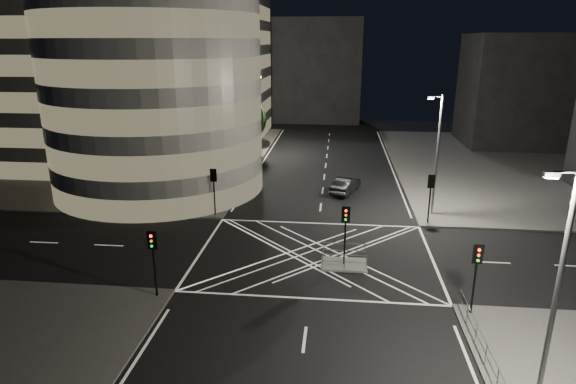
# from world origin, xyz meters

# --- Properties ---
(ground) EXTENTS (120.00, 120.00, 0.00)m
(ground) POSITION_xyz_m (0.00, 0.00, 0.00)
(ground) COLOR black
(ground) RESTS_ON ground
(sidewalk_far_left) EXTENTS (42.00, 42.00, 0.15)m
(sidewalk_far_left) POSITION_xyz_m (-29.00, 27.00, 0.07)
(sidewalk_far_left) COLOR #4A4846
(sidewalk_far_left) RESTS_ON ground
(sidewalk_far_right) EXTENTS (42.00, 42.00, 0.15)m
(sidewalk_far_right) POSITION_xyz_m (29.00, 27.00, 0.07)
(sidewalk_far_right) COLOR #4A4846
(sidewalk_far_right) RESTS_ON ground
(central_island) EXTENTS (3.00, 2.00, 0.15)m
(central_island) POSITION_xyz_m (2.00, -1.50, 0.07)
(central_island) COLOR slate
(central_island) RESTS_ON ground
(office_tower_curved) EXTENTS (30.00, 29.00, 27.20)m
(office_tower_curved) POSITION_xyz_m (-20.74, 18.74, 12.65)
(office_tower_curved) COLOR gray
(office_tower_curved) RESTS_ON sidewalk_far_left
(office_block_rear) EXTENTS (24.00, 16.00, 22.00)m
(office_block_rear) POSITION_xyz_m (-22.00, 42.00, 11.15)
(office_block_rear) COLOR gray
(office_block_rear) RESTS_ON sidewalk_far_left
(building_right_far) EXTENTS (14.00, 12.00, 15.00)m
(building_right_far) POSITION_xyz_m (26.00, 40.00, 7.65)
(building_right_far) COLOR black
(building_right_far) RESTS_ON sidewalk_far_right
(building_far_end) EXTENTS (18.00, 8.00, 18.00)m
(building_far_end) POSITION_xyz_m (-4.00, 58.00, 9.00)
(building_far_end) COLOR black
(building_far_end) RESTS_ON ground
(tree_a) EXTENTS (4.90, 4.90, 7.47)m
(tree_a) POSITION_xyz_m (-10.50, 9.00, 4.79)
(tree_a) COLOR black
(tree_a) RESTS_ON sidewalk_far_left
(tree_b) EXTENTS (5.15, 5.15, 7.95)m
(tree_b) POSITION_xyz_m (-10.50, 15.00, 5.13)
(tree_b) COLOR black
(tree_b) RESTS_ON sidewalk_far_left
(tree_c) EXTENTS (4.02, 4.02, 6.65)m
(tree_c) POSITION_xyz_m (-10.50, 21.00, 4.48)
(tree_c) COLOR black
(tree_c) RESTS_ON sidewalk_far_left
(tree_d) EXTENTS (5.57, 5.57, 8.27)m
(tree_d) POSITION_xyz_m (-10.50, 27.00, 5.21)
(tree_d) COLOR black
(tree_d) RESTS_ON sidewalk_far_left
(tree_e) EXTENTS (4.45, 4.45, 6.48)m
(tree_e) POSITION_xyz_m (-10.50, 33.00, 4.07)
(tree_e) COLOR black
(tree_e) RESTS_ON sidewalk_far_left
(traffic_signal_fl) EXTENTS (0.55, 0.22, 4.00)m
(traffic_signal_fl) POSITION_xyz_m (-8.80, 6.80, 2.91)
(traffic_signal_fl) COLOR black
(traffic_signal_fl) RESTS_ON sidewalk_far_left
(traffic_signal_nl) EXTENTS (0.55, 0.22, 4.00)m
(traffic_signal_nl) POSITION_xyz_m (-8.80, -6.80, 2.91)
(traffic_signal_nl) COLOR black
(traffic_signal_nl) RESTS_ON sidewalk_near_left
(traffic_signal_fr) EXTENTS (0.55, 0.22, 4.00)m
(traffic_signal_fr) POSITION_xyz_m (8.80, 6.80, 2.91)
(traffic_signal_fr) COLOR black
(traffic_signal_fr) RESTS_ON sidewalk_far_right
(traffic_signal_nr) EXTENTS (0.55, 0.22, 4.00)m
(traffic_signal_nr) POSITION_xyz_m (8.80, -6.80, 2.91)
(traffic_signal_nr) COLOR black
(traffic_signal_nr) RESTS_ON sidewalk_near_right
(traffic_signal_island) EXTENTS (0.55, 0.22, 4.00)m
(traffic_signal_island) POSITION_xyz_m (2.00, -1.50, 2.91)
(traffic_signal_island) COLOR black
(traffic_signal_island) RESTS_ON central_island
(street_lamp_left_near) EXTENTS (1.25, 0.25, 10.00)m
(street_lamp_left_near) POSITION_xyz_m (-9.44, 12.00, 5.54)
(street_lamp_left_near) COLOR slate
(street_lamp_left_near) RESTS_ON sidewalk_far_left
(street_lamp_left_far) EXTENTS (1.25, 0.25, 10.00)m
(street_lamp_left_far) POSITION_xyz_m (-9.44, 30.00, 5.54)
(street_lamp_left_far) COLOR slate
(street_lamp_left_far) RESTS_ON sidewalk_far_left
(street_lamp_right_far) EXTENTS (1.25, 0.25, 10.00)m
(street_lamp_right_far) POSITION_xyz_m (9.44, 9.00, 5.54)
(street_lamp_right_far) COLOR slate
(street_lamp_right_far) RESTS_ON sidewalk_far_right
(street_lamp_right_near) EXTENTS (1.25, 0.25, 10.00)m
(street_lamp_right_near) POSITION_xyz_m (9.44, -14.00, 5.54)
(street_lamp_right_near) COLOR slate
(street_lamp_right_near) RESTS_ON sidewalk_near_right
(railing_near_right) EXTENTS (0.06, 11.70, 1.10)m
(railing_near_right) POSITION_xyz_m (8.30, -12.15, 0.70)
(railing_near_right) COLOR slate
(railing_near_right) RESTS_ON sidewalk_near_right
(railing_island_south) EXTENTS (2.80, 0.06, 1.10)m
(railing_island_south) POSITION_xyz_m (2.00, -2.40, 0.70)
(railing_island_south) COLOR slate
(railing_island_south) RESTS_ON central_island
(railing_island_north) EXTENTS (2.80, 0.06, 1.10)m
(railing_island_north) POSITION_xyz_m (2.00, -0.60, 0.70)
(railing_island_north) COLOR slate
(railing_island_north) RESTS_ON central_island
(sedan) EXTENTS (3.14, 5.07, 1.58)m
(sedan) POSITION_xyz_m (2.23, 14.52, 0.79)
(sedan) COLOR black
(sedan) RESTS_ON ground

